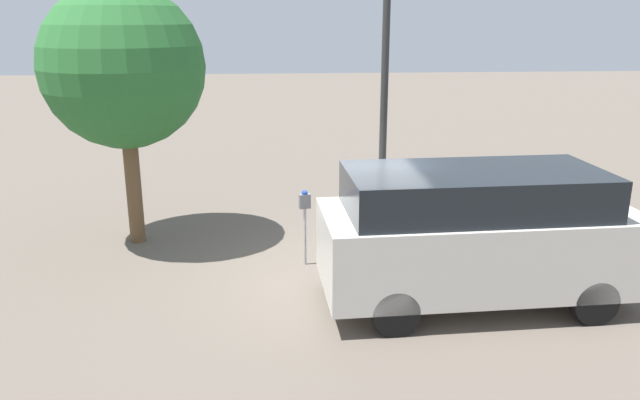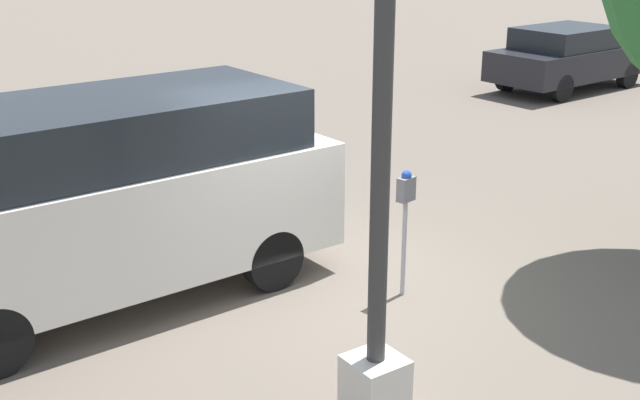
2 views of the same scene
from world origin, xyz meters
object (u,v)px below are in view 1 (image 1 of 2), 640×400
at_px(lamp_post, 382,162).
at_px(street_tree, 123,68).
at_px(parking_meter_near, 305,210).
at_px(parked_van, 477,233).

bearing_deg(lamp_post, street_tree, -178.95).
xyz_separation_m(parking_meter_near, lamp_post, (1.69, 1.62, 0.48)).
xyz_separation_m(lamp_post, street_tree, (-5.03, -0.09, 1.95)).
bearing_deg(street_tree, lamp_post, 1.05).
bearing_deg(street_tree, parked_van, -29.30).
xyz_separation_m(parking_meter_near, street_tree, (-3.34, 1.52, 2.43)).
distance_m(parked_van, street_tree, 7.17).
relative_size(parking_meter_near, lamp_post, 0.28).
bearing_deg(parked_van, parking_meter_near, 143.06).
xyz_separation_m(parked_van, street_tree, (-5.92, 3.32, 2.30)).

